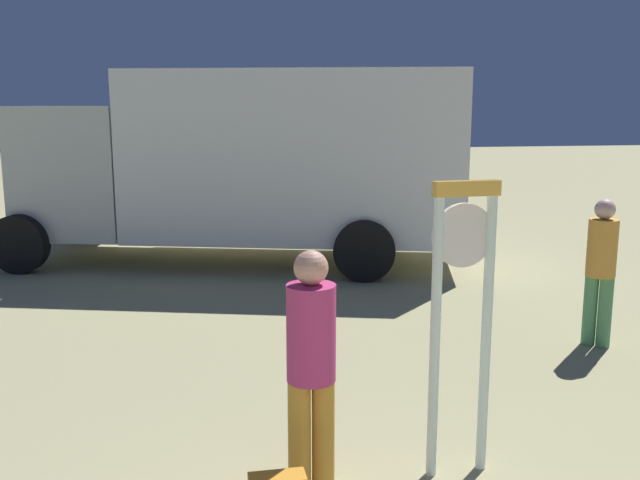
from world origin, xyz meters
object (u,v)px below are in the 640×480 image
at_px(person_distant, 601,265).
at_px(box_truck_near, 253,159).
at_px(person_near_clock, 311,362).
at_px(standing_clock, 462,296).

distance_m(person_distant, box_truck_near, 5.88).
xyz_separation_m(person_near_clock, box_truck_near, (0.33, 7.22, 0.75)).
height_order(standing_clock, person_distant, standing_clock).
height_order(standing_clock, box_truck_near, box_truck_near).
xyz_separation_m(standing_clock, box_truck_near, (-0.72, 7.11, 0.40)).
relative_size(standing_clock, person_near_clock, 1.24).
relative_size(person_near_clock, box_truck_near, 0.22).
bearing_deg(box_truck_near, standing_clock, -84.23).
distance_m(standing_clock, person_near_clock, 1.11).
relative_size(standing_clock, box_truck_near, 0.27).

